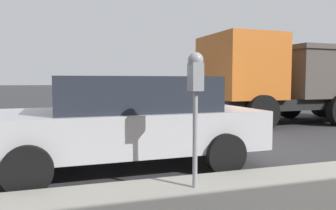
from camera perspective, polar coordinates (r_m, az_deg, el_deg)
ground_plane at (r=7.04m, az=3.66°, el=-7.59°), size 220.00×220.00×0.00m
parking_meter at (r=3.99m, az=4.79°, el=3.58°), size 0.21×0.19×1.66m
car_silver at (r=5.51m, az=-7.39°, el=-2.53°), size 2.20×4.55×1.51m
dump_truck at (r=12.14m, az=21.71°, el=4.47°), size 2.93×6.80×2.87m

